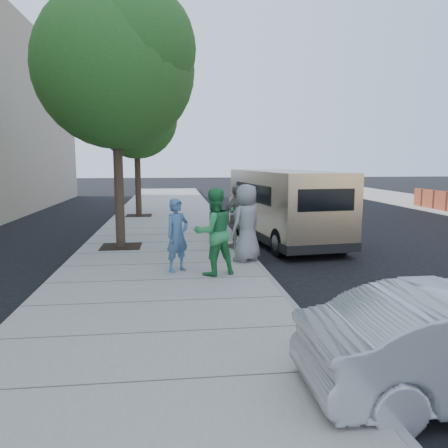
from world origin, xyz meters
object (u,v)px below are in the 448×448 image
(tree_near, at_px, (116,62))
(person_gray_shirt, at_px, (247,223))
(person_officer, at_px, (177,235))
(tree_far, at_px, (137,114))
(person_green_shirt, at_px, (214,232))
(van, at_px, (284,205))
(parking_meter, at_px, (235,218))
(person_striped_polo, at_px, (238,217))

(tree_near, relative_size, person_gray_shirt, 3.76)
(person_officer, height_order, person_gray_shirt, person_gray_shirt)
(tree_far, relative_size, person_green_shirt, 3.27)
(tree_far, height_order, van, tree_far)
(parking_meter, bearing_deg, person_officer, -109.68)
(tree_far, distance_m, person_striped_polo, 9.70)
(van, bearing_deg, person_striped_polo, -145.83)
(van, distance_m, person_striped_polo, 2.41)
(person_officer, xyz_separation_m, person_gray_shirt, (1.80, 0.88, 0.14))
(parking_meter, bearing_deg, person_gray_shirt, -62.31)
(tree_far, xyz_separation_m, van, (5.26, -6.65, -3.61))
(person_green_shirt, bearing_deg, person_officer, -45.35)
(tree_near, bearing_deg, tree_far, 90.00)
(tree_near, distance_m, parking_meter, 5.65)
(parking_meter, distance_m, person_officer, 2.58)
(van, bearing_deg, tree_near, -176.77)
(tree_near, height_order, parking_meter, tree_near)
(person_officer, bearing_deg, tree_near, 78.77)
(person_officer, distance_m, person_striped_polo, 3.15)
(person_green_shirt, relative_size, person_gray_shirt, 0.99)
(person_green_shirt, distance_m, person_gray_shirt, 1.61)
(tree_near, bearing_deg, person_green_shirt, -55.64)
(tree_far, xyz_separation_m, person_gray_shirt, (3.43, -9.91, -3.73))
(tree_far, bearing_deg, person_green_shirt, -77.62)
(parking_meter, relative_size, van, 0.20)
(tree_far, relative_size, person_gray_shirt, 3.24)
(parking_meter, height_order, van, van)
(person_green_shirt, bearing_deg, van, -141.38)
(tree_far, relative_size, parking_meter, 4.81)
(tree_far, distance_m, person_green_shirt, 12.06)
(van, relative_size, person_officer, 3.89)
(tree_near, relative_size, van, 1.12)
(tree_far, height_order, person_striped_polo, tree_far)
(person_gray_shirt, bearing_deg, tree_far, -110.48)
(van, xyz_separation_m, person_officer, (-3.63, -4.14, -0.27))
(person_gray_shirt, xyz_separation_m, person_striped_polo, (0.02, 1.68, -0.06))
(person_officer, distance_m, person_gray_shirt, 2.01)
(person_striped_polo, bearing_deg, parking_meter, 45.28)
(tree_far, bearing_deg, tree_near, -90.00)
(van, bearing_deg, person_officer, -138.19)
(tree_near, height_order, person_gray_shirt, tree_near)
(tree_near, distance_m, person_striped_polo, 5.67)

